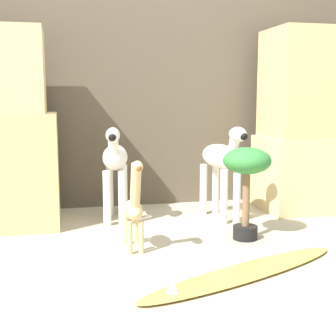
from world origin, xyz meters
The scene contains 8 objects.
ground_plane centered at (0.00, 0.00, 0.00)m, with size 14.00×14.00×0.00m, color #B2A88E.
wall_back centered at (0.00, 1.38, 1.10)m, with size 6.40×0.08×2.20m.
rock_pillar_right centered at (1.21, 0.92, 0.68)m, with size 0.84×0.56×1.41m.
zebra_right centered at (0.38, 0.75, 0.42)m, with size 0.26×0.55×0.70m.
zebra_left centered at (-0.39, 0.87, 0.42)m, with size 0.25×0.55×0.70m.
giraffe_figurine centered at (-0.36, 0.17, 0.27)m, with size 0.11×0.38×0.56m.
potted_palm_front centered at (0.36, 0.24, 0.44)m, with size 0.30×0.30×0.59m.
surfboard centered at (0.13, -0.33, 0.01)m, with size 1.29×0.70×0.07m.
Camera 1 is at (-0.75, -2.46, 0.90)m, focal length 50.00 mm.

